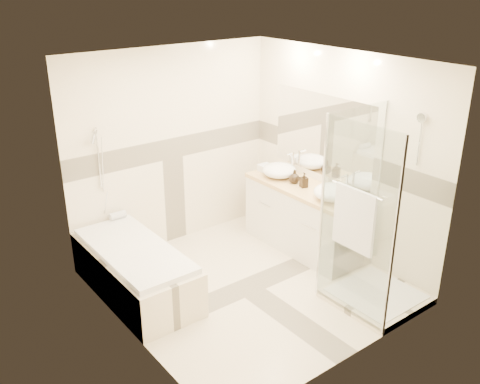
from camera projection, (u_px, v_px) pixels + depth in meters
room at (250, 181)px, 5.56m from camera, size 2.82×3.02×2.52m
bathtub at (135, 268)px, 5.79m from camera, size 0.75×1.70×0.56m
vanity at (302, 218)px, 6.69m from camera, size 0.58×1.62×0.85m
shower_enclosure at (367, 259)px, 5.57m from camera, size 0.96×0.93×2.04m
vessel_sink_near at (279, 170)px, 6.80m from camera, size 0.43×0.43×0.17m
vessel_sink_far at (333, 192)px, 6.13m from camera, size 0.45×0.45×0.18m
faucet_near at (292, 161)px, 6.90m from camera, size 0.12×0.03×0.28m
faucet_far at (346, 183)px, 6.22m from camera, size 0.11×0.03×0.26m
amenity_bottle_a at (304, 180)px, 6.47m from camera, size 0.10×0.10×0.18m
amenity_bottle_b at (294, 177)px, 6.60m from camera, size 0.16×0.16×0.17m
folded_towels at (268, 169)px, 6.98m from camera, size 0.17×0.28×0.09m
rolled_towel at (118, 215)px, 6.34m from camera, size 0.19×0.09×0.09m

